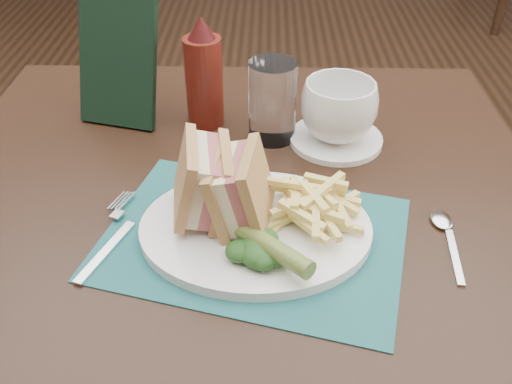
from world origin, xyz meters
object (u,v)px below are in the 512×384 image
Objects in this scene: sandwich_half_a at (185,181)px; sandwich_half_b at (224,187)px; drinking_glass at (272,101)px; check_presenter at (118,60)px; saucer at (336,139)px; ketchup_bottle at (204,72)px; table_main at (241,335)px; placemat at (253,238)px; plate at (256,229)px; coffee_cup at (339,110)px.

sandwich_half_b is (0.05, -0.01, -0.00)m from sandwich_half_a.
check_presenter is (-0.25, 0.06, 0.04)m from drinking_glass.
ketchup_bottle is (-0.22, 0.06, 0.09)m from saucer.
saucer is at bearing 30.54° from table_main.
saucer is 0.24m from ketchup_bottle.
saucer is at bearing 36.97° from sandwich_half_a.
table_main is at bearing 56.06° from sandwich_half_a.
placemat is 0.08m from sandwich_half_b.
sandwich_half_b is 0.48× the size of check_presenter.
plate is 0.26m from saucer.
saucer is (0.21, 0.21, -0.07)m from sandwich_half_a.
table_main is at bearing -25.04° from check_presenter.
plate is 0.25m from drinking_glass.
sandwich_half_a is (-0.06, -0.12, 0.45)m from table_main.
placemat is 2.92× the size of drinking_glass.
sandwich_half_a is 0.71× the size of saucer.
table_main is 0.55m from check_presenter.
placemat is 0.01m from plate.
sandwich_half_b is at bearing -126.72° from saucer.
plate is 1.39× the size of check_presenter.
coffee_cup is at bearing -7.74° from drinking_glass.
ketchup_bottle is 0.86× the size of check_presenter.
ketchup_bottle is (-0.11, 0.04, 0.03)m from drinking_glass.
table_main is 8.71× the size of sandwich_half_b.
coffee_cup is (0.13, 0.24, 0.06)m from placemat.
sandwich_half_b is 0.24m from drinking_glass.
sandwich_half_a is at bearing 162.34° from placemat.
sandwich_half_b is (-0.01, -0.13, 0.44)m from table_main.
drinking_glass reaches higher than sandwich_half_a.
saucer is 0.69× the size of check_presenter.
check_presenter is (-0.14, 0.02, 0.01)m from ketchup_bottle.
placemat is at bearing -118.13° from saucer.
sandwich_half_a is 0.25m from drinking_glass.
plate is 2.90× the size of sandwich_half_b.
plate is 0.11m from sandwich_half_a.
drinking_glass is at bearing 56.22° from sandwich_half_a.
drinking_glass is (-0.10, 0.01, 0.01)m from coffee_cup.
sandwich_half_a is 0.31m from saucer.
ketchup_bottle reaches higher than saucer.
check_presenter reaches higher than saucer.
saucer is at bearing 2.66° from check_presenter.
sandwich_half_a reaches higher than sandwich_half_b.
check_presenter reaches higher than sandwich_half_b.
drinking_glass reaches higher than table_main.
drinking_glass is 0.12m from ketchup_bottle.
sandwich_half_b is at bearing -104.62° from drinking_glass.
sandwich_half_a reaches higher than plate.
ketchup_bottle is at bearing 106.43° from placemat.
ketchup_bottle is (-0.09, 0.30, 0.09)m from placemat.
ketchup_bottle reaches higher than table_main.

